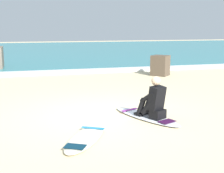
% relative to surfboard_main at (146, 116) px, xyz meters
% --- Properties ---
extents(ground_plane, '(80.00, 80.00, 0.00)m').
position_rel_surfboard_main_xyz_m(ground_plane, '(-0.97, 0.56, -0.04)').
color(ground_plane, beige).
extents(sea, '(80.00, 28.00, 0.10)m').
position_rel_surfboard_main_xyz_m(sea, '(-0.97, 21.49, 0.01)').
color(sea, teal).
rests_on(sea, ground).
extents(breaking_foam, '(80.00, 0.90, 0.11)m').
position_rel_surfboard_main_xyz_m(breaking_foam, '(-0.97, 7.79, 0.02)').
color(breaking_foam, white).
rests_on(breaking_foam, ground).
extents(surfboard_main, '(1.26, 2.11, 0.08)m').
position_rel_surfboard_main_xyz_m(surfboard_main, '(0.00, 0.00, 0.00)').
color(surfboard_main, silver).
rests_on(surfboard_main, ground).
extents(surfer_seated, '(0.62, 0.77, 0.95)m').
position_rel_surfboard_main_xyz_m(surfer_seated, '(0.08, -0.24, 0.40)').
color(surfer_seated, black).
rests_on(surfer_seated, surfboard_main).
extents(surfboard_spare_near, '(1.30, 1.75, 0.08)m').
position_rel_surfboard_main_xyz_m(surfboard_spare_near, '(-1.64, -1.04, 0.00)').
color(surfboard_spare_near, '#EFE5C6').
rests_on(surfboard_spare_near, ground).
extents(shoreline_rock, '(0.94, 0.94, 0.88)m').
position_rel_surfboard_main_xyz_m(shoreline_rock, '(3.02, 5.93, 0.40)').
color(shoreline_rock, brown).
rests_on(shoreline_rock, ground).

